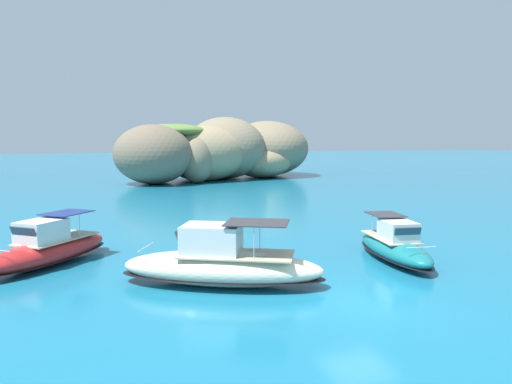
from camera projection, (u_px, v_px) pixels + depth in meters
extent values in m
plane|color=#197093|center=(359.00, 304.00, 17.42)|extent=(400.00, 400.00, 0.00)
ellipsoid|color=#84755B|center=(267.00, 148.00, 77.85)|extent=(15.21, 17.93, 8.89)
ellipsoid|color=#9E8966|center=(261.00, 160.00, 73.91)|extent=(10.76, 11.18, 5.30)
ellipsoid|color=#756651|center=(213.00, 154.00, 78.19)|extent=(8.82, 10.20, 7.18)
ellipsoid|color=#84755B|center=(225.00, 148.00, 71.95)|extent=(16.04, 16.58, 9.25)
ellipsoid|color=#9E8966|center=(214.00, 155.00, 76.79)|extent=(19.46, 18.73, 6.96)
ellipsoid|color=#9E8966|center=(157.00, 155.00, 65.43)|extent=(12.04, 10.34, 7.47)
ellipsoid|color=#756651|center=(199.00, 164.00, 70.98)|extent=(13.42, 13.16, 4.51)
ellipsoid|color=#9E8966|center=(204.00, 153.00, 68.15)|extent=(12.70, 10.05, 7.84)
ellipsoid|color=#756651|center=(153.00, 154.00, 63.15)|extent=(14.02, 14.26, 7.90)
ellipsoid|color=#84755B|center=(197.00, 160.00, 64.92)|extent=(6.32, 6.74, 6.31)
ellipsoid|color=olive|center=(173.00, 131.00, 66.33)|extent=(9.51, 8.64, 1.97)
ellipsoid|color=red|center=(49.00, 252.00, 22.80)|extent=(6.44, 6.97, 1.24)
ellipsoid|color=black|center=(49.00, 257.00, 22.83)|extent=(6.57, 7.11, 0.15)
cube|color=#C6B793|center=(57.00, 239.00, 23.25)|extent=(4.04, 4.27, 0.06)
cube|color=silver|center=(42.00, 231.00, 22.34)|extent=(2.50, 2.55, 1.02)
cube|color=#2D4756|center=(24.00, 233.00, 21.36)|extent=(1.24, 1.11, 0.55)
cube|color=navy|center=(67.00, 213.00, 23.79)|extent=(2.73, 2.78, 0.04)
cylinder|color=silver|center=(80.00, 225.00, 23.58)|extent=(0.03, 0.03, 1.17)
cylinder|color=silver|center=(55.00, 223.00, 24.14)|extent=(0.03, 0.03, 1.17)
ellipsoid|color=beige|center=(222.00, 268.00, 19.57)|extent=(8.54, 6.06, 1.42)
ellipsoid|color=black|center=(222.00, 276.00, 19.60)|extent=(8.72, 6.18, 0.17)
cube|color=#C6B793|center=(237.00, 254.00, 19.42)|extent=(5.05, 4.00, 0.06)
cube|color=silver|center=(212.00, 239.00, 19.49)|extent=(2.88, 2.63, 1.17)
cube|color=#2D4756|center=(184.00, 235.00, 19.64)|extent=(0.98, 1.56, 0.62)
cylinder|color=silver|center=(146.00, 247.00, 19.92)|extent=(0.84, 1.57, 0.04)
cube|color=#333338|center=(257.00, 223.00, 19.15)|extent=(3.12, 2.88, 0.04)
cylinder|color=silver|center=(254.00, 244.00, 18.37)|extent=(0.03, 0.03, 1.33)
cylinder|color=silver|center=(260.00, 235.00, 20.09)|extent=(0.03, 0.03, 1.33)
ellipsoid|color=#19727A|center=(394.00, 249.00, 23.65)|extent=(3.15, 6.91, 1.13)
ellipsoid|color=black|center=(394.00, 254.00, 23.68)|extent=(3.21, 7.05, 0.14)
cube|color=#C6B793|center=(390.00, 237.00, 24.09)|extent=(2.32, 3.91, 0.06)
cube|color=silver|center=(398.00, 231.00, 23.22)|extent=(1.71, 2.08, 0.93)
cube|color=#2D4756|center=(407.00, 232.00, 22.27)|extent=(1.32, 0.45, 0.50)
cylinder|color=silver|center=(421.00, 247.00, 21.03)|extent=(1.38, 0.28, 0.04)
cube|color=#333338|center=(385.00, 214.00, 24.62)|extent=(1.89, 2.24, 0.04)
cylinder|color=silver|center=(398.00, 224.00, 24.79)|extent=(0.03, 0.03, 1.07)
cylinder|color=silver|center=(372.00, 225.00, 24.57)|extent=(0.03, 0.03, 1.07)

